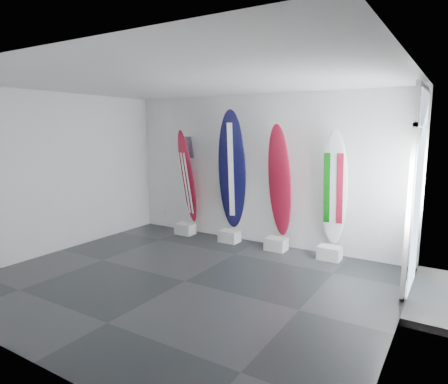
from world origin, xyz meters
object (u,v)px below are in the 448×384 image
Objects in this scene: surfboard_italy at (334,189)px; surfboard_navy at (232,171)px; surfboard_swiss at (280,182)px; surfboard_usa at (187,177)px.

surfboard_navy is at bearing 176.59° from surfboard_italy.
surfboard_italy is at bearing 7.61° from surfboard_swiss.
surfboard_italy is (1.04, 0.00, -0.05)m from surfboard_swiss.
surfboard_usa is 0.84× the size of surfboard_navy.
surfboard_navy is at bearing -172.39° from surfboard_swiss.
surfboard_navy reaches higher than surfboard_usa.
surfboard_navy is (1.15, 0.00, 0.20)m from surfboard_usa.
surfboard_swiss is at bearing 176.59° from surfboard_italy.
surfboard_navy reaches higher than surfboard_italy.
surfboard_navy is 1.14× the size of surfboard_swiss.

